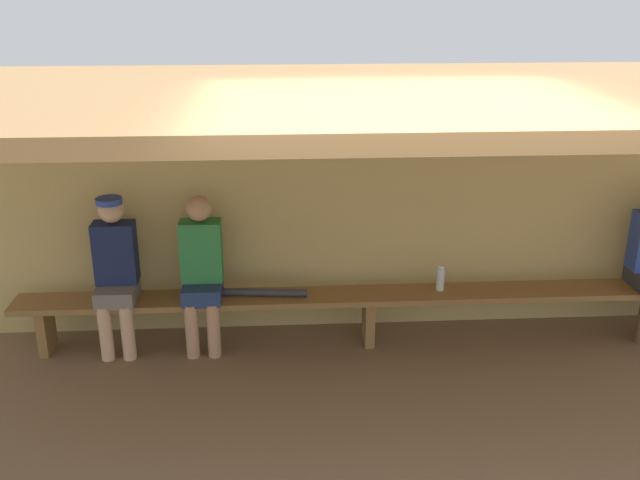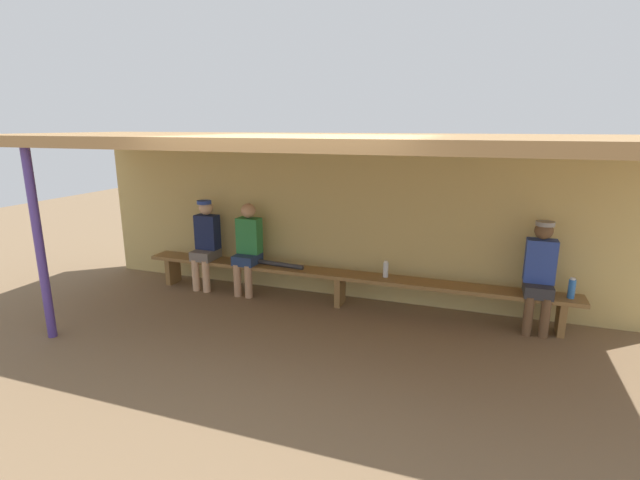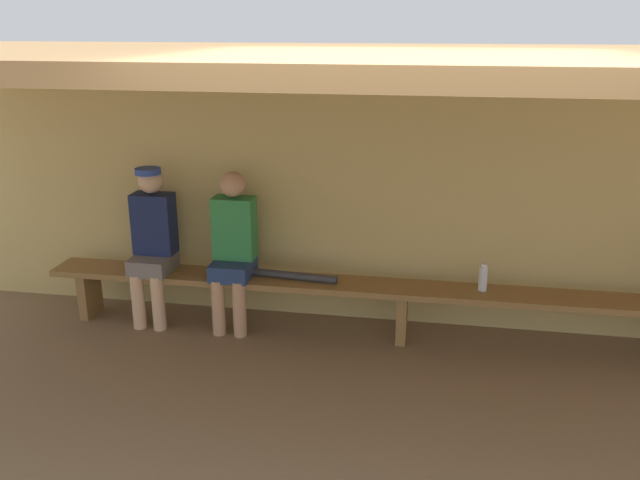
# 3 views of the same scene
# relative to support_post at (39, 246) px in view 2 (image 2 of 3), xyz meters

# --- Properties ---
(ground_plane) EXTENTS (24.00, 24.00, 0.00)m
(ground_plane) POSITION_rel_support_post_xyz_m (2.90, 0.55, -1.10)
(ground_plane) COLOR brown
(back_wall) EXTENTS (8.00, 0.20, 2.20)m
(back_wall) POSITION_rel_support_post_xyz_m (2.90, 2.55, 0.00)
(back_wall) COLOR tan
(back_wall) RESTS_ON ground
(dugout_roof) EXTENTS (8.00, 2.80, 0.12)m
(dugout_roof) POSITION_rel_support_post_xyz_m (2.90, 1.25, 1.16)
(dugout_roof) COLOR #9E7547
(dugout_roof) RESTS_ON back_wall
(support_post) EXTENTS (0.10, 0.10, 2.20)m
(support_post) POSITION_rel_support_post_xyz_m (0.00, 0.00, 0.00)
(support_post) COLOR #4C388C
(support_post) RESTS_ON ground
(bench) EXTENTS (6.00, 0.36, 0.46)m
(bench) POSITION_rel_support_post_xyz_m (2.90, 2.10, -0.71)
(bench) COLOR olive
(bench) RESTS_ON ground
(player_in_white) EXTENTS (0.34, 0.42, 1.34)m
(player_in_white) POSITION_rel_support_post_xyz_m (0.78, 2.10, -0.35)
(player_in_white) COLOR slate
(player_in_white) RESTS_ON ground
(player_with_sunglasses) EXTENTS (0.34, 0.42, 1.34)m
(player_with_sunglasses) POSITION_rel_support_post_xyz_m (5.36, 2.10, -0.35)
(player_with_sunglasses) COLOR #333338
(player_with_sunglasses) RESTS_ON ground
(player_near_post) EXTENTS (0.34, 0.42, 1.34)m
(player_near_post) POSITION_rel_support_post_xyz_m (1.49, 2.10, -0.37)
(player_near_post) COLOR navy
(player_near_post) RESTS_ON ground
(water_bottle_blue) EXTENTS (0.08, 0.08, 0.25)m
(water_bottle_blue) POSITION_rel_support_post_xyz_m (5.72, 2.10, -0.52)
(water_bottle_blue) COLOR blue
(water_bottle_blue) RESTS_ON bench
(water_bottle_clear) EXTENTS (0.07, 0.07, 0.22)m
(water_bottle_clear) POSITION_rel_support_post_xyz_m (3.52, 2.14, -0.53)
(water_bottle_clear) COLOR silver
(water_bottle_clear) RESTS_ON bench
(baseball_bat) EXTENTS (0.83, 0.15, 0.07)m
(baseball_bat) POSITION_rel_support_post_xyz_m (1.95, 2.10, -0.61)
(baseball_bat) COLOR #333338
(baseball_bat) RESTS_ON bench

